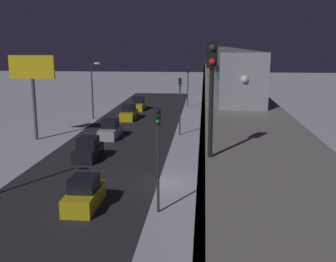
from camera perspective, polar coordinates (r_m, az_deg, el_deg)
The scene contains 15 objects.
ground_plane at distance 30.08m, azimuth -0.86°, elevation -7.28°, with size 240.00×240.00×0.00m, color silver.
avenue_asphalt at distance 31.18m, azimuth -11.54°, elevation -6.82°, with size 11.00×109.67×0.01m, color #28282D.
elevated_railway at distance 28.68m, azimuth 9.57°, elevation 2.56°, with size 5.00×109.67×6.14m.
subway_train at distance 51.80m, azimuth 7.83°, elevation 9.74°, with size 2.94×55.47×3.40m.
rail_signal at distance 13.78m, azimuth 6.17°, elevation 7.28°, with size 0.36×0.41×4.00m.
sedan_yellow at distance 55.20m, azimuth -5.55°, elevation 2.49°, with size 1.91×4.65×1.97m.
sedan_black at distance 36.54m, azimuth -11.18°, elevation -2.68°, with size 1.80×4.15×1.97m.
sedan_silver at distance 44.62m, azimuth -8.13°, elevation 0.13°, with size 1.80×4.56×1.97m.
sedan_yellow_3 at distance 26.09m, azimuth -11.72°, elevation -8.80°, with size 1.80×4.04×1.97m.
sedan_yellow_4 at distance 63.08m, azimuth -4.20°, elevation 3.74°, with size 1.80×4.21×1.97m.
traffic_light_near at distance 23.73m, azimuth -1.43°, elevation -2.03°, with size 0.32×0.44×6.40m.
traffic_light_mid at distance 44.67m, azimuth 1.69°, elevation 4.69°, with size 0.32×0.44×6.40m.
traffic_light_far at distance 65.88m, azimuth 2.83°, elevation 7.10°, with size 0.32×0.44×6.40m.
commercial_billboard at distance 44.56m, azimuth -18.61°, elevation 7.44°, with size 4.80×0.36×8.90m.
street_lamp_far at distance 55.47m, azimuth -10.46°, elevation 6.60°, with size 1.35×0.44×7.65m.
Camera 1 is at (-2.98, 28.20, 10.03)m, focal length 43.18 mm.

